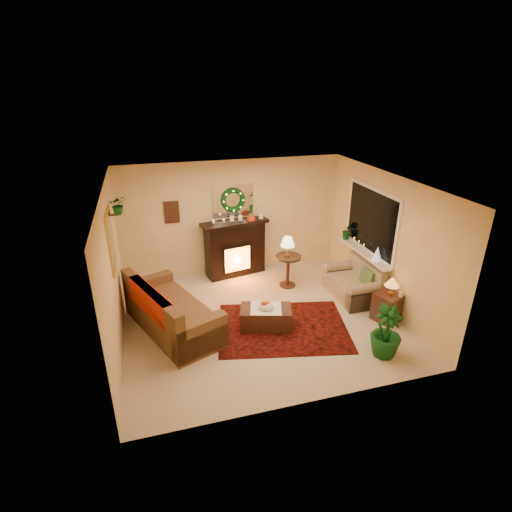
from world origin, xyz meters
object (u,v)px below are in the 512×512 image
object	(u,v)px
loveseat	(353,278)
end_table_square	(387,307)
fireplace	(235,252)
side_table_round	(288,272)
sofa	(172,308)
coffee_table	(266,317)

from	to	relation	value
loveseat	end_table_square	size ratio (longest dim) A/B	2.39
fireplace	loveseat	bearing A→B (deg)	-50.59
fireplace	side_table_round	bearing A→B (deg)	-54.57
side_table_round	end_table_square	distance (m)	2.23
loveseat	fireplace	bearing A→B (deg)	140.34
sofa	side_table_round	xyz separation A→B (m)	(2.56, 1.01, -0.10)
loveseat	end_table_square	distance (m)	1.03
loveseat	side_table_round	size ratio (longest dim) A/B	1.81
sofa	side_table_round	distance (m)	2.75
sofa	end_table_square	bearing A→B (deg)	-33.70
fireplace	loveseat	xyz separation A→B (m)	(2.08, -1.72, -0.13)
sofa	end_table_square	distance (m)	3.96
end_table_square	fireplace	bearing A→B (deg)	130.00
fireplace	sofa	bearing A→B (deg)	-140.68
loveseat	end_table_square	world-z (taller)	loveseat
sofa	coffee_table	world-z (taller)	sofa
loveseat	side_table_round	world-z (taller)	loveseat
sofa	end_table_square	xyz separation A→B (m)	(3.88, -0.79, -0.16)
sofa	coffee_table	distance (m)	1.68
loveseat	end_table_square	bearing A→B (deg)	-78.66
fireplace	coffee_table	xyz separation A→B (m)	(0.03, -2.32, -0.34)
fireplace	end_table_square	size ratio (longest dim) A/B	2.48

